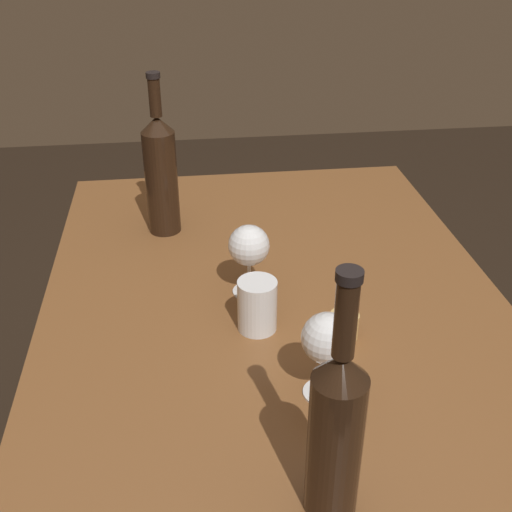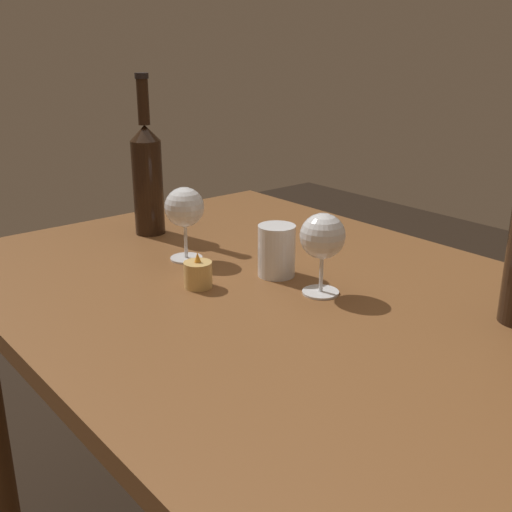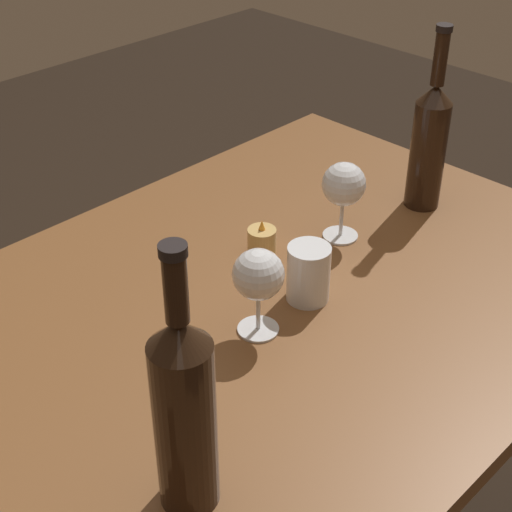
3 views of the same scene
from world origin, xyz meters
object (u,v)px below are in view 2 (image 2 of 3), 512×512
at_px(wine_glass_left, 185,209).
at_px(wine_glass_right, 323,238).
at_px(wine_bottle_second, 148,175).
at_px(votive_candle, 198,275).
at_px(water_tumbler, 277,253).

height_order(wine_glass_left, wine_glass_right, wine_glass_left).
bearing_deg(wine_bottle_second, votive_candle, 163.05).
bearing_deg(votive_candle, wine_glass_right, -137.23).
bearing_deg(votive_candle, wine_glass_left, -25.40).
bearing_deg(wine_glass_right, wine_bottle_second, 5.01).
xyz_separation_m(water_tumbler, votive_candle, (0.05, 0.15, -0.02)).
relative_size(wine_glass_right, wine_bottle_second, 0.41).
xyz_separation_m(wine_bottle_second, water_tumbler, (-0.39, -0.04, -0.09)).
bearing_deg(wine_glass_left, votive_candle, 154.60).
bearing_deg(wine_glass_left, water_tumbler, -156.04).
relative_size(wine_glass_right, votive_candle, 2.19).
height_order(wine_glass_left, votive_candle, wine_glass_left).
xyz_separation_m(wine_glass_left, votive_candle, (-0.14, 0.07, -0.08)).
bearing_deg(wine_bottle_second, wine_glass_left, 169.29).
height_order(wine_bottle_second, votive_candle, wine_bottle_second).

